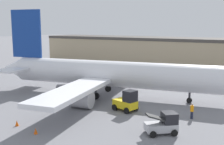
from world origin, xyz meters
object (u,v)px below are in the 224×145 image
baggage_tug (58,95)px  pushback_tug (127,102)px  ground_crew_worker (192,111)px  safety_cone_far (36,131)px  safety_cone_near (17,123)px  belt_loader_truck (163,124)px  airplane (105,74)px

baggage_tug → pushback_tug: (9.25, 1.47, 0.11)m
ground_crew_worker → safety_cone_far: bearing=49.5°
safety_cone_near → safety_cone_far: (3.11, -0.48, 0.00)m
belt_loader_truck → safety_cone_far: (-9.80, -6.19, -0.65)m
ground_crew_worker → pushback_tug: size_ratio=0.56×
ground_crew_worker → belt_loader_truck: belt_loader_truck is taller
safety_cone_near → pushback_tug: bearing=55.8°
airplane → ground_crew_worker: 13.89m
baggage_tug → belt_loader_truck: baggage_tug is taller
baggage_tug → safety_cone_far: baggage_tug is taller
belt_loader_truck → airplane: bearing=101.3°
baggage_tug → safety_cone_far: 10.60m
airplane → belt_loader_truck: bearing=-48.3°
ground_crew_worker → belt_loader_truck: bearing=81.8°
airplane → ground_crew_worker: bearing=-26.8°
ground_crew_worker → belt_loader_truck: (-1.02, -5.48, 0.03)m
airplane → pushback_tug: bearing=-49.9°
ground_crew_worker → belt_loader_truck: 5.58m
belt_loader_truck → baggage_tug: bearing=127.4°
ground_crew_worker → safety_cone_far: 15.93m
belt_loader_truck → pushback_tug: (-6.13, 4.25, 0.18)m
baggage_tug → safety_cone_far: size_ratio=6.90×
belt_loader_truck → safety_cone_far: 11.61m
pushback_tug → belt_loader_truck: bearing=-21.7°
ground_crew_worker → safety_cone_near: 17.89m
safety_cone_near → safety_cone_far: 3.15m
belt_loader_truck → pushback_tug: size_ratio=1.05×
airplane → belt_loader_truck: size_ratio=11.44×
airplane → pushback_tug: size_ratio=12.01×
airplane → ground_crew_worker: (13.25, -3.52, -2.25)m
pushback_tug → baggage_tug: bearing=-157.9°
ground_crew_worker → safety_cone_near: (-13.93, -11.20, -0.62)m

